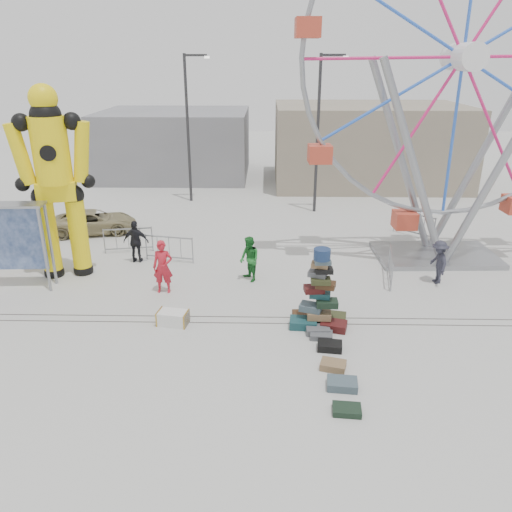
{
  "coord_description": "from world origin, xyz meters",
  "views": [
    {
      "loc": [
        0.4,
        -13.2,
        7.79
      ],
      "look_at": [
        0.05,
        2.73,
        1.44
      ],
      "focal_mm": 35.0,
      "sensor_mm": 36.0,
      "label": 1
    }
  ],
  "objects_px": {
    "steamer_trunk": "(173,318)",
    "pedestrian_black": "(136,242)",
    "lamp_post_left": "(189,122)",
    "barricade_wheel_front": "(391,266)",
    "barricade_dummy_a": "(30,254)",
    "barricade_wheel_back": "(414,225)",
    "pedestrian_green": "(249,259)",
    "lamp_post_right": "(320,127)",
    "barricade_dummy_b": "(128,240)",
    "parked_suv": "(94,222)",
    "ferris_wheel": "(459,86)",
    "barricade_dummy_c": "(169,249)",
    "crash_test_dummy": "(55,177)",
    "pedestrian_red": "(163,267)",
    "suitcase_tower": "(319,304)",
    "pedestrian_grey": "(438,262)"
  },
  "relations": [
    {
      "from": "barricade_dummy_c",
      "to": "barricade_wheel_back",
      "type": "distance_m",
      "value": 11.33
    },
    {
      "from": "lamp_post_right",
      "to": "barricade_wheel_back",
      "type": "bearing_deg",
      "value": -43.51
    },
    {
      "from": "barricade_wheel_back",
      "to": "pedestrian_grey",
      "type": "xyz_separation_m",
      "value": [
        -0.54,
        -5.2,
        0.27
      ]
    },
    {
      "from": "barricade_dummy_b",
      "to": "suitcase_tower",
      "type": "bearing_deg",
      "value": -49.19
    },
    {
      "from": "lamp_post_left",
      "to": "barricade_wheel_front",
      "type": "bearing_deg",
      "value": -50.86
    },
    {
      "from": "steamer_trunk",
      "to": "ferris_wheel",
      "type": "bearing_deg",
      "value": 40.35
    },
    {
      "from": "barricade_wheel_back",
      "to": "lamp_post_left",
      "type": "bearing_deg",
      "value": -166.15
    },
    {
      "from": "lamp_post_left",
      "to": "barricade_dummy_a",
      "type": "xyz_separation_m",
      "value": [
        -5.05,
        -9.99,
        -3.93
      ]
    },
    {
      "from": "pedestrian_green",
      "to": "pedestrian_red",
      "type": "bearing_deg",
      "value": -101.42
    },
    {
      "from": "parked_suv",
      "to": "barricade_dummy_b",
      "type": "bearing_deg",
      "value": -150.77
    },
    {
      "from": "steamer_trunk",
      "to": "pedestrian_black",
      "type": "distance_m",
      "value": 5.66
    },
    {
      "from": "barricade_dummy_a",
      "to": "pedestrian_black",
      "type": "xyz_separation_m",
      "value": [
        4.1,
        0.59,
        0.32
      ]
    },
    {
      "from": "suitcase_tower",
      "to": "crash_test_dummy",
      "type": "xyz_separation_m",
      "value": [
        -9.24,
        3.72,
        3.09
      ]
    },
    {
      "from": "barricade_wheel_back",
      "to": "pedestrian_red",
      "type": "relative_size",
      "value": 1.04
    },
    {
      "from": "pedestrian_green",
      "to": "parked_suv",
      "type": "bearing_deg",
      "value": -155.6
    },
    {
      "from": "crash_test_dummy",
      "to": "lamp_post_right",
      "type": "bearing_deg",
      "value": 26.35
    },
    {
      "from": "crash_test_dummy",
      "to": "pedestrian_green",
      "type": "height_order",
      "value": "crash_test_dummy"
    },
    {
      "from": "ferris_wheel",
      "to": "barricade_dummy_a",
      "type": "height_order",
      "value": "ferris_wheel"
    },
    {
      "from": "suitcase_tower",
      "to": "pedestrian_grey",
      "type": "bearing_deg",
      "value": 42.49
    },
    {
      "from": "crash_test_dummy",
      "to": "steamer_trunk",
      "type": "xyz_separation_m",
      "value": [
        4.69,
        -3.77,
        -3.59
      ]
    },
    {
      "from": "barricade_dummy_a",
      "to": "barricade_dummy_c",
      "type": "bearing_deg",
      "value": -2.95
    },
    {
      "from": "steamer_trunk",
      "to": "barricade_dummy_a",
      "type": "relative_size",
      "value": 0.47
    },
    {
      "from": "barricade_dummy_c",
      "to": "parked_suv",
      "type": "relative_size",
      "value": 0.51
    },
    {
      "from": "lamp_post_left",
      "to": "barricade_wheel_back",
      "type": "height_order",
      "value": "lamp_post_left"
    },
    {
      "from": "crash_test_dummy",
      "to": "barricade_wheel_back",
      "type": "distance_m",
      "value": 15.57
    },
    {
      "from": "barricade_dummy_b",
      "to": "barricade_dummy_c",
      "type": "bearing_deg",
      "value": -37.23
    },
    {
      "from": "barricade_wheel_front",
      "to": "pedestrian_green",
      "type": "relative_size",
      "value": 1.17
    },
    {
      "from": "ferris_wheel",
      "to": "pedestrian_red",
      "type": "bearing_deg",
      "value": -163.76
    },
    {
      "from": "steamer_trunk",
      "to": "barricade_dummy_c",
      "type": "relative_size",
      "value": 0.47
    },
    {
      "from": "barricade_dummy_c",
      "to": "pedestrian_grey",
      "type": "bearing_deg",
      "value": 0.92
    },
    {
      "from": "lamp_post_right",
      "to": "pedestrian_red",
      "type": "xyz_separation_m",
      "value": [
        -6.32,
        -10.18,
        -3.52
      ]
    },
    {
      "from": "pedestrian_black",
      "to": "barricade_wheel_back",
      "type": "bearing_deg",
      "value": -162.41
    },
    {
      "from": "pedestrian_red",
      "to": "barricade_dummy_b",
      "type": "bearing_deg",
      "value": 119.82
    },
    {
      "from": "lamp_post_right",
      "to": "barricade_wheel_front",
      "type": "bearing_deg",
      "value": -77.78
    },
    {
      "from": "pedestrian_green",
      "to": "lamp_post_right",
      "type": "bearing_deg",
      "value": 129.52
    },
    {
      "from": "crash_test_dummy",
      "to": "pedestrian_grey",
      "type": "relative_size",
      "value": 4.42
    },
    {
      "from": "lamp_post_right",
      "to": "pedestrian_red",
      "type": "relative_size",
      "value": 4.17
    },
    {
      "from": "suitcase_tower",
      "to": "pedestrian_grey",
      "type": "relative_size",
      "value": 1.57
    },
    {
      "from": "suitcase_tower",
      "to": "barricade_wheel_front",
      "type": "height_order",
      "value": "suitcase_tower"
    },
    {
      "from": "lamp_post_right",
      "to": "crash_test_dummy",
      "type": "distance_m",
      "value": 13.51
    },
    {
      "from": "pedestrian_black",
      "to": "pedestrian_grey",
      "type": "height_order",
      "value": "pedestrian_black"
    },
    {
      "from": "lamp_post_right",
      "to": "suitcase_tower",
      "type": "distance_m",
      "value": 13.05
    },
    {
      "from": "lamp_post_left",
      "to": "steamer_trunk",
      "type": "bearing_deg",
      "value": -84.46
    },
    {
      "from": "barricade_dummy_b",
      "to": "barricade_dummy_c",
      "type": "xyz_separation_m",
      "value": [
        1.93,
        -0.99,
        0.0
      ]
    },
    {
      "from": "barricade_dummy_a",
      "to": "barricade_dummy_b",
      "type": "height_order",
      "value": "same"
    },
    {
      "from": "crash_test_dummy",
      "to": "pedestrian_black",
      "type": "relative_size",
      "value": 4.13
    },
    {
      "from": "barricade_dummy_b",
      "to": "parked_suv",
      "type": "bearing_deg",
      "value": 122.52
    },
    {
      "from": "lamp_post_left",
      "to": "ferris_wheel",
      "type": "xyz_separation_m",
      "value": [
        11.38,
        -8.64,
        2.32
      ]
    },
    {
      "from": "suitcase_tower",
      "to": "barricade_wheel_front",
      "type": "distance_m",
      "value": 4.58
    },
    {
      "from": "crash_test_dummy",
      "to": "barricade_dummy_a",
      "type": "height_order",
      "value": "crash_test_dummy"
    }
  ]
}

